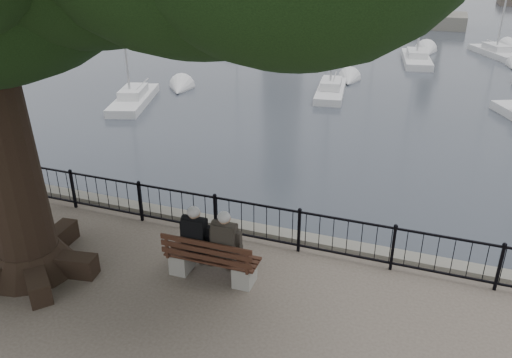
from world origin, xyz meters
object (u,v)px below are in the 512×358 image
at_px(bench, 211,263).
at_px(person_left, 199,241).
at_px(lion_monument, 437,3).
at_px(person_right, 228,247).

distance_m(bench, person_left, 0.51).
relative_size(bench, lion_monument, 0.21).
bearing_deg(bench, lion_monument, 87.23).
xyz_separation_m(person_right, lion_monument, (2.05, 48.89, 0.58)).
bearing_deg(bench, person_left, 161.44).
bearing_deg(lion_monument, person_left, -93.14).
bearing_deg(person_right, lion_monument, 87.60).
bearing_deg(person_right, bench, -160.15).
bearing_deg(person_left, lion_monument, 86.86).
distance_m(bench, lion_monument, 49.07).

